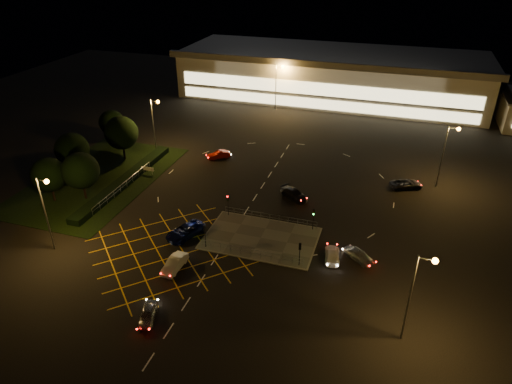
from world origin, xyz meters
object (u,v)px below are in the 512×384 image
(car_right_silver, at_px, (359,255))
(car_circ_red, at_px, (219,155))
(signal_se, at_px, (300,250))
(signal_ne, at_px, (314,215))
(car_left_blue, at_px, (185,231))
(car_approach_white, at_px, (332,255))
(signal_sw, at_px, (205,232))
(signal_nw, at_px, (228,201))
(car_queue_white, at_px, (175,264))
(car_far_dkgrey, at_px, (294,194))
(car_near_silver, at_px, (148,314))
(car_east_grey, at_px, (406,184))

(car_right_silver, distance_m, car_circ_red, 34.94)
(signal_se, distance_m, signal_ne, 7.99)
(car_left_blue, bearing_deg, signal_ne, 46.06)
(car_right_silver, distance_m, car_approach_white, 3.21)
(signal_sw, height_order, signal_nw, same)
(car_queue_white, distance_m, car_far_dkgrey, 22.71)
(car_near_silver, height_order, car_east_grey, car_east_grey)
(car_east_grey, bearing_deg, car_left_blue, 104.76)
(signal_ne, height_order, car_east_grey, signal_ne)
(signal_se, relative_size, car_far_dkgrey, 0.66)
(signal_se, height_order, car_approach_white, signal_se)
(car_left_blue, bearing_deg, car_far_dkgrey, 75.27)
(car_circ_red, bearing_deg, car_queue_white, -26.46)
(signal_sw, height_order, car_near_silver, signal_sw)
(car_right_silver, bearing_deg, car_near_silver, 165.14)
(car_right_silver, relative_size, car_east_grey, 0.82)
(signal_se, distance_m, car_circ_red, 32.65)
(car_circ_red, relative_size, car_approach_white, 0.95)
(car_approach_white, bearing_deg, car_east_grey, -120.12)
(car_near_silver, height_order, car_left_blue, car_left_blue)
(car_queue_white, height_order, car_circ_red, car_queue_white)
(signal_ne, xyz_separation_m, car_far_dkgrey, (-4.38, 7.68, -1.67))
(signal_sw, bearing_deg, car_left_blue, -23.63)
(signal_ne, distance_m, car_circ_red, 26.91)
(signal_nw, distance_m, car_right_silver, 19.27)
(car_queue_white, relative_size, car_far_dkgrey, 0.90)
(car_east_grey, bearing_deg, car_near_silver, 121.90)
(signal_ne, relative_size, car_far_dkgrey, 0.66)
(signal_nw, relative_size, car_far_dkgrey, 0.66)
(car_queue_white, height_order, car_left_blue, car_left_blue)
(signal_sw, xyz_separation_m, signal_ne, (12.00, 7.99, 0.00))
(car_approach_white, bearing_deg, car_right_silver, -175.86)
(signal_se, height_order, car_left_blue, signal_se)
(signal_se, relative_size, car_east_grey, 0.64)
(signal_ne, relative_size, car_east_grey, 0.64)
(signal_se, bearing_deg, car_circ_red, -51.24)
(car_left_blue, bearing_deg, car_east_grey, 63.17)
(car_near_silver, bearing_deg, signal_ne, 41.84)
(signal_nw, xyz_separation_m, car_east_grey, (23.52, 15.99, -1.68))
(car_right_silver, height_order, car_east_grey, car_right_silver)
(signal_sw, bearing_deg, car_right_silver, -169.97)
(car_right_silver, bearing_deg, car_far_dkgrey, 76.38)
(signal_nw, bearing_deg, car_queue_white, -97.89)
(car_left_blue, bearing_deg, signal_se, 17.81)
(car_circ_red, distance_m, car_approach_white, 33.11)
(signal_nw, bearing_deg, car_near_silver, -91.97)
(car_east_grey, bearing_deg, car_right_silver, 141.70)
(signal_nw, bearing_deg, signal_ne, 0.00)
(car_east_grey, bearing_deg, signal_sw, 110.59)
(signal_ne, relative_size, car_circ_red, 0.78)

